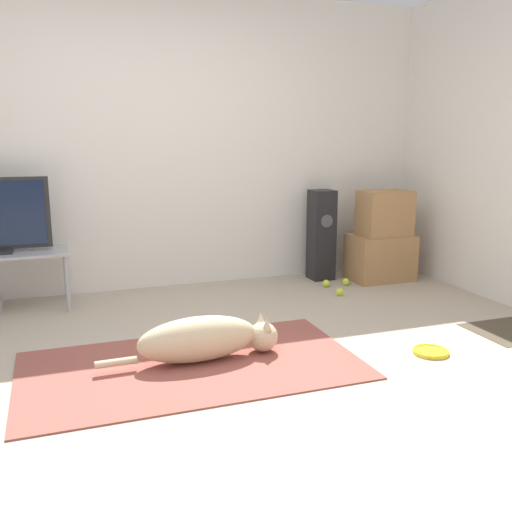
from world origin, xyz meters
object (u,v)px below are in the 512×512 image
(cardboard_box_upper, at_px, (385,213))
(tennis_ball_near_speaker, at_px, (346,282))
(frisbee, at_px, (431,352))
(cardboard_box_lower, at_px, (380,257))
(floor_speaker, at_px, (321,235))
(tennis_ball_by_boxes, at_px, (340,292))
(dog, at_px, (206,339))
(tennis_ball_loose_on_carpet, at_px, (326,283))

(cardboard_box_upper, bearing_deg, tennis_ball_near_speaker, -170.46)
(frisbee, bearing_deg, cardboard_box_lower, 67.98)
(tennis_ball_near_speaker, bearing_deg, floor_speaker, 109.46)
(cardboard_box_lower, relative_size, tennis_ball_by_boxes, 8.74)
(dog, bearing_deg, floor_speaker, 45.91)
(floor_speaker, relative_size, tennis_ball_by_boxes, 12.81)
(cardboard_box_lower, height_order, tennis_ball_loose_on_carpet, cardboard_box_lower)
(floor_speaker, bearing_deg, tennis_ball_by_boxes, -100.24)
(tennis_ball_by_boxes, xyz_separation_m, tennis_ball_near_speaker, (0.22, 0.29, 0.00))
(cardboard_box_upper, relative_size, floor_speaker, 0.54)
(frisbee, bearing_deg, floor_speaker, 84.51)
(cardboard_box_upper, xyz_separation_m, tennis_ball_near_speaker, (-0.42, -0.07, -0.60))
(frisbee, relative_size, tennis_ball_near_speaker, 3.42)
(frisbee, relative_size, floor_speaker, 0.27)
(frisbee, bearing_deg, tennis_ball_near_speaker, 79.83)
(tennis_ball_near_speaker, relative_size, tennis_ball_loose_on_carpet, 1.00)
(cardboard_box_lower, xyz_separation_m, tennis_ball_by_boxes, (-0.62, -0.37, -0.18))
(frisbee, bearing_deg, cardboard_box_upper, 67.37)
(frisbee, distance_m, tennis_ball_loose_on_carpet, 1.66)
(frisbee, xyz_separation_m, tennis_ball_by_boxes, (0.08, 1.36, 0.02))
(frisbee, distance_m, cardboard_box_lower, 1.89)
(tennis_ball_near_speaker, bearing_deg, cardboard_box_lower, 11.91)
(tennis_ball_by_boxes, bearing_deg, floor_speaker, 79.76)
(dog, xyz_separation_m, floor_speaker, (1.55, 1.60, 0.28))
(dog, xyz_separation_m, frisbee, (1.36, -0.36, -0.13))
(dog, bearing_deg, tennis_ball_loose_on_carpet, 41.67)
(frisbee, xyz_separation_m, cardboard_box_upper, (0.72, 1.72, 0.62))
(tennis_ball_loose_on_carpet, bearing_deg, tennis_ball_by_boxes, -94.03)
(tennis_ball_near_speaker, xyz_separation_m, tennis_ball_loose_on_carpet, (-0.19, 0.01, 0.00))
(tennis_ball_by_boxes, distance_m, tennis_ball_near_speaker, 0.36)
(cardboard_box_lower, relative_size, tennis_ball_near_speaker, 8.74)
(frisbee, height_order, tennis_ball_near_speaker, tennis_ball_near_speaker)
(floor_speaker, xyz_separation_m, tennis_ball_by_boxes, (-0.11, -0.59, -0.39))
(floor_speaker, height_order, tennis_ball_loose_on_carpet, floor_speaker)
(dog, distance_m, floor_speaker, 2.24)
(cardboard_box_upper, bearing_deg, tennis_ball_loose_on_carpet, -174.20)
(tennis_ball_loose_on_carpet, bearing_deg, frisbee, -93.51)
(frisbee, xyz_separation_m, tennis_ball_loose_on_carpet, (0.10, 1.66, 0.02))
(cardboard_box_lower, bearing_deg, frisbee, -112.02)
(dog, height_order, frisbee, dog)
(dog, height_order, tennis_ball_by_boxes, dog)
(cardboard_box_upper, height_order, floor_speaker, same)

